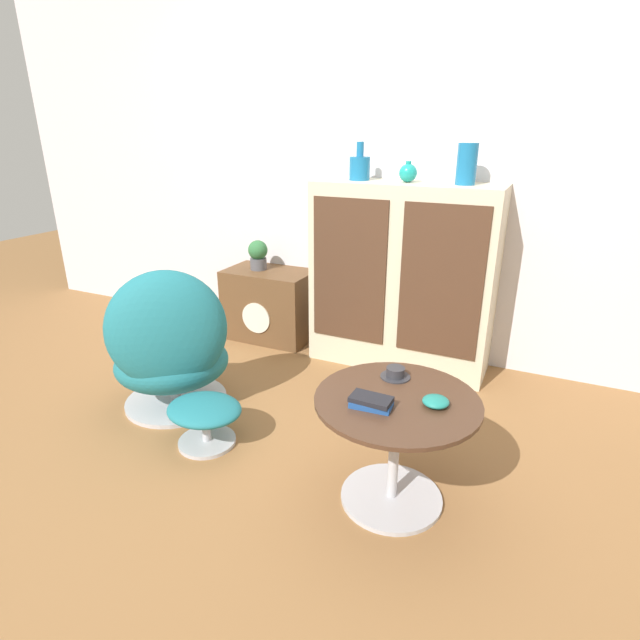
% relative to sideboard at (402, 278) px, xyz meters
% --- Properties ---
extents(ground_plane, '(12.00, 12.00, 0.00)m').
position_rel_sideboard_xyz_m(ground_plane, '(-0.26, -1.32, -0.60)').
color(ground_plane, olive).
extents(wall_back, '(6.40, 0.06, 2.60)m').
position_rel_sideboard_xyz_m(wall_back, '(-0.26, 0.24, 0.70)').
color(wall_back, silver).
rests_on(wall_back, ground_plane).
extents(sideboard, '(1.15, 0.42, 1.20)m').
position_rel_sideboard_xyz_m(sideboard, '(0.00, 0.00, 0.00)').
color(sideboard, beige).
rests_on(sideboard, ground_plane).
extents(tv_console, '(0.64, 0.40, 0.53)m').
position_rel_sideboard_xyz_m(tv_console, '(-1.01, 0.01, -0.34)').
color(tv_console, brown).
rests_on(tv_console, ground_plane).
extents(egg_chair, '(0.85, 0.85, 0.84)m').
position_rel_sideboard_xyz_m(egg_chair, '(-0.97, -1.12, -0.23)').
color(egg_chair, '#B7B7BC').
rests_on(egg_chair, ground_plane).
extents(ottoman, '(0.39, 0.33, 0.24)m').
position_rel_sideboard_xyz_m(ottoman, '(-0.59, -1.33, -0.43)').
color(ottoman, '#B7B7BC').
rests_on(ottoman, ground_plane).
extents(coffee_table, '(0.67, 0.67, 0.50)m').
position_rel_sideboard_xyz_m(coffee_table, '(0.38, -1.33, -0.27)').
color(coffee_table, '#B7B7BC').
rests_on(coffee_table, ground_plane).
extents(vase_leftmost, '(0.13, 0.13, 0.23)m').
position_rel_sideboard_xyz_m(vase_leftmost, '(-0.32, 0.00, 0.68)').
color(vase_leftmost, '#196699').
rests_on(vase_leftmost, sideboard).
extents(vase_inner_left, '(0.11, 0.11, 0.12)m').
position_rel_sideboard_xyz_m(vase_inner_left, '(-0.00, 0.00, 0.65)').
color(vase_inner_left, teal).
rests_on(vase_inner_left, sideboard).
extents(vase_inner_right, '(0.11, 0.11, 0.23)m').
position_rel_sideboard_xyz_m(vase_inner_right, '(0.33, 0.00, 0.71)').
color(vase_inner_right, '#196699').
rests_on(vase_inner_right, sideboard).
extents(potted_plant, '(0.14, 0.14, 0.22)m').
position_rel_sideboard_xyz_m(potted_plant, '(-1.09, 0.01, 0.04)').
color(potted_plant, '#4C4C51').
rests_on(potted_plant, tv_console).
extents(teacup, '(0.13, 0.13, 0.05)m').
position_rel_sideboard_xyz_m(teacup, '(0.32, -1.16, -0.08)').
color(teacup, '#2D2D33').
rests_on(teacup, coffee_table).
extents(book_stack, '(0.16, 0.10, 0.04)m').
position_rel_sideboard_xyz_m(book_stack, '(0.30, -1.43, -0.08)').
color(book_stack, '#1E478C').
rests_on(book_stack, coffee_table).
extents(bowl, '(0.10, 0.10, 0.04)m').
position_rel_sideboard_xyz_m(bowl, '(0.53, -1.31, -0.08)').
color(bowl, '#1E7A70').
rests_on(bowl, coffee_table).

